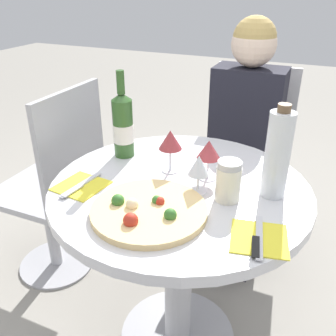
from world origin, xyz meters
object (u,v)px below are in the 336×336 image
chair_empty_side (57,191)px  tall_carafe (278,155)px  wine_bottle (123,125)px  pizza_large (148,210)px  seated_diner (240,156)px  dining_table (179,229)px  chair_behind_diner (245,162)px

chair_empty_side → tall_carafe: 1.07m
chair_empty_side → wine_bottle: wine_bottle is taller
chair_empty_side → pizza_large: chair_empty_side is taller
chair_empty_side → tall_carafe: bearing=-95.9°
seated_diner → chair_empty_side: bearing=34.6°
dining_table → tall_carafe: 0.44m
pizza_large → wine_bottle: (-0.27, 0.33, 0.11)m
tall_carafe → chair_behind_diner: bearing=107.7°
chair_behind_diner → seated_diner: (-0.00, -0.15, 0.10)m
dining_table → wine_bottle: wine_bottle is taller
chair_empty_side → wine_bottle: bearing=-94.4°
wine_bottle → tall_carafe: size_ratio=1.10×
tall_carafe → seated_diner: bearing=111.5°
chair_behind_diner → chair_empty_side: size_ratio=1.00×
dining_table → chair_empty_side: chair_empty_side is taller
seated_diner → pizza_large: 0.89m
dining_table → seated_diner: (0.05, 0.67, 0.01)m
pizza_large → chair_behind_diner: bearing=85.9°
pizza_large → wine_bottle: bearing=129.0°
dining_table → chair_behind_diner: bearing=86.3°
chair_behind_diner → pizza_large: size_ratio=2.80×
chair_behind_diner → seated_diner: size_ratio=0.79×
seated_diner → wine_bottle: 0.71m
chair_empty_side → tall_carafe: (0.98, -0.10, 0.42)m
seated_diner → dining_table: bearing=85.5°
wine_bottle → seated_diner: bearing=58.0°
seated_diner → tall_carafe: (0.24, -0.61, 0.32)m
dining_table → wine_bottle: bearing=155.6°
chair_behind_diner → wine_bottle: size_ratio=2.94×
dining_table → pizza_large: (-0.02, -0.20, 0.20)m
chair_behind_diner → tall_carafe: (0.24, -0.76, 0.42)m
chair_behind_diner → tall_carafe: tall_carafe is taller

